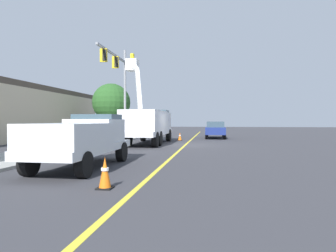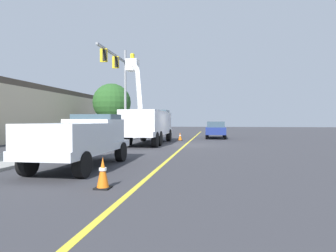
# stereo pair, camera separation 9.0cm
# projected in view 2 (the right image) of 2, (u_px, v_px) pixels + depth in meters

# --- Properties ---
(ground) EXTENTS (120.00, 120.00, 0.00)m
(ground) POSITION_uv_depth(u_px,v_px,m) (185.00, 145.00, 20.83)
(ground) COLOR #38383D
(sidewalk_far_side) EXTENTS (60.01, 3.74, 0.12)m
(sidewalk_far_side) POSITION_uv_depth(u_px,v_px,m) (94.00, 143.00, 21.98)
(sidewalk_far_side) COLOR #9E9E99
(sidewalk_far_side) RESTS_ON ground
(lane_centre_stripe) EXTENTS (50.00, 0.27, 0.01)m
(lane_centre_stripe) POSITION_uv_depth(u_px,v_px,m) (185.00, 145.00, 20.83)
(lane_centre_stripe) COLOR yellow
(lane_centre_stripe) RESTS_ON ground
(utility_bucket_truck) EXTENTS (8.21, 3.20, 7.10)m
(utility_bucket_truck) POSITION_uv_depth(u_px,v_px,m) (149.00, 123.00, 22.03)
(utility_bucket_truck) COLOR white
(utility_bucket_truck) RESTS_ON ground
(service_pickup_truck) EXTENTS (5.60, 2.20, 2.06)m
(service_pickup_truck) POSITION_uv_depth(u_px,v_px,m) (81.00, 138.00, 10.81)
(service_pickup_truck) COLOR silver
(service_pickup_truck) RESTS_ON ground
(passing_minivan) EXTENTS (4.80, 1.96, 1.69)m
(passing_minivan) POSITION_uv_depth(u_px,v_px,m) (216.00, 129.00, 28.70)
(passing_minivan) COLOR navy
(passing_minivan) RESTS_ON ground
(traffic_cone_leading) EXTENTS (0.40, 0.40, 0.84)m
(traffic_cone_leading) POSITION_uv_depth(u_px,v_px,m) (103.00, 173.00, 7.50)
(traffic_cone_leading) COLOR black
(traffic_cone_leading) RESTS_ON ground
(traffic_cone_mid_front) EXTENTS (0.40, 0.40, 0.73)m
(traffic_cone_mid_front) POSITION_uv_depth(u_px,v_px,m) (180.00, 137.00, 25.42)
(traffic_cone_mid_front) COLOR black
(traffic_cone_mid_front) RESTS_ON ground
(traffic_signal_mast) EXTENTS (6.60, 0.57, 8.31)m
(traffic_signal_mast) POSITION_uv_depth(u_px,v_px,m) (119.00, 77.00, 24.64)
(traffic_signal_mast) COLOR gray
(traffic_signal_mast) RESTS_ON ground
(street_tree_right) EXTENTS (4.14, 4.14, 5.84)m
(street_tree_right) POSITION_uv_depth(u_px,v_px,m) (112.00, 103.00, 31.10)
(street_tree_right) COLOR brown
(street_tree_right) RESTS_ON ground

